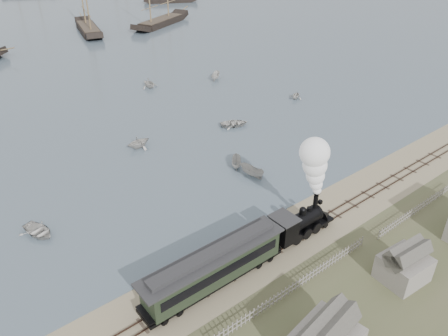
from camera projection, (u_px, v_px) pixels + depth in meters
ground at (290, 223)px, 46.68m from camera, size 600.00×600.00×0.00m
rail_track at (304, 232)px, 45.32m from camera, size 120.00×1.80×0.16m
picket_fence_west at (296, 290)px, 38.52m from camera, size 19.00×0.10×1.20m
picket_fence_east at (418, 212)px, 48.33m from camera, size 15.00×0.10×1.20m
shed_mid at (401, 278)px, 39.71m from camera, size 4.00×3.50×3.60m
locomotive at (312, 193)px, 43.19m from camera, size 8.17×3.05×10.18m
passenger_coach at (214, 266)px, 37.93m from camera, size 14.35×2.77×3.49m
beached_dinghy at (260, 231)px, 44.93m from camera, size 4.41×4.62×0.78m
rowboat_0 at (38, 231)px, 44.75m from camera, size 4.65×3.89×0.83m
rowboat_1 at (139, 142)px, 60.67m from camera, size 3.17×3.61×1.81m
rowboat_2 at (252, 171)px, 54.32m from camera, size 3.69×2.04×1.35m
rowboat_3 at (234, 123)px, 66.91m from camera, size 4.58×5.17×0.88m
rowboat_4 at (296, 95)px, 76.33m from camera, size 3.15×3.32×1.37m
rowboat_5 at (215, 76)px, 84.80m from camera, size 3.21×3.56×1.35m
rowboat_7 at (149, 83)px, 80.87m from camera, size 3.59×3.14×1.81m
rowboat_8 at (236, 163)px, 56.32m from camera, size 3.13×2.89×1.20m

